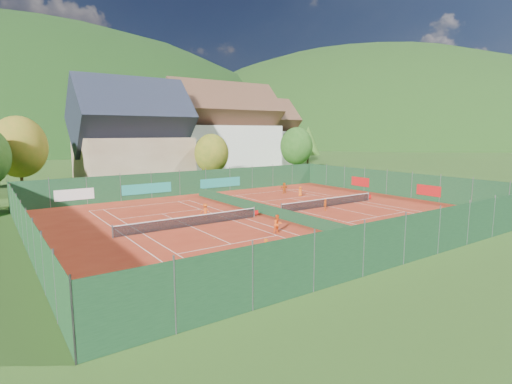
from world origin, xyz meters
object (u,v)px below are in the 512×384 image
object	(u,v)px
player_left_near	(267,251)
player_right_far_b	(284,188)
hotel_block_b	(259,138)
player_left_mid	(278,224)
player_left_far	(205,211)
player_right_far_a	(300,191)
hotel_block_a	(222,134)
chalet	(132,140)
ball_hopper	(447,214)
player_right_near	(325,205)

from	to	relation	value
player_left_near	player_right_far_b	distance (m)	27.79
hotel_block_b	player_left_mid	distance (m)	60.47
player_left_far	player_right_far_b	xyz separation A→B (m)	(15.45, 7.72, -0.01)
player_left_mid	player_right_far_a	world-z (taller)	player_left_mid
player_right_far_b	player_left_near	bearing A→B (deg)	47.84
player_left_far	player_right_far_a	world-z (taller)	player_left_far
hotel_block_a	player_left_near	distance (m)	53.44
chalet	player_left_mid	size ratio (longest dim) A/B	10.67
chalet	player_left_mid	world-z (taller)	chalet
ball_hopper	player_left_mid	size ratio (longest dim) A/B	0.53
player_right_near	player_left_near	bearing A→B (deg)	161.85
hotel_block_a	player_right_near	xyz separation A→B (m)	(-9.83, -37.35, -6.79)
chalet	player_left_mid	distance (m)	36.46
hotel_block_b	ball_hopper	distance (m)	58.05
player_left_near	player_right_far_a	xyz separation A→B (m)	(18.41, 18.00, -0.15)
player_right_far_a	player_right_near	bearing A→B (deg)	71.09
hotel_block_b	player_right_far_a	world-z (taller)	hotel_block_b
chalet	ball_hopper	size ratio (longest dim) A/B	20.25
player_left_near	player_left_mid	distance (m)	7.04
ball_hopper	chalet	bearing A→B (deg)	110.03
player_right_far_a	chalet	bearing A→B (deg)	-54.25
hotel_block_a	hotel_block_b	distance (m)	16.14
ball_hopper	player_right_far_a	xyz separation A→B (m)	(-1.83, 17.72, 0.05)
hotel_block_b	player_left_near	distance (m)	67.39
hotel_block_a	player_left_far	world-z (taller)	hotel_block_a
hotel_block_a	hotel_block_b	world-z (taller)	hotel_block_a
chalet	player_right_far_b	world-z (taller)	chalet
player_right_far_a	player_left_mid	bearing A→B (deg)	49.78
player_left_near	player_right_far_a	world-z (taller)	player_left_near
player_left_near	hotel_block_a	bearing A→B (deg)	56.84
hotel_block_a	player_left_far	size ratio (longest dim) A/B	15.30
chalet	hotel_block_b	bearing A→B (deg)	22.99
player_right_far_a	player_left_near	bearing A→B (deg)	50.64
player_right_far_a	hotel_block_a	bearing A→B (deg)	-95.27
player_right_near	player_left_mid	bearing A→B (deg)	153.52
player_left_far	player_right_far_b	distance (m)	17.28
hotel_block_a	player_left_mid	bearing A→B (deg)	-114.94
hotel_block_a	player_left_near	bearing A→B (deg)	-117.34
hotel_block_a	player_left_far	bearing A→B (deg)	-122.46
hotel_block_b	player_left_mid	xyz separation A→B (m)	(-33.52, -49.98, -5.86)
ball_hopper	player_left_mid	distance (m)	16.15
player_right_far_a	ball_hopper	bearing A→B (deg)	102.19
hotel_block_a	player_left_mid	xyz separation A→B (m)	(-19.52, -41.98, -6.62)
ball_hopper	player_right_near	xyz separation A→B (m)	(-5.71, 9.47, 0.04)
player_right_far_a	player_right_far_b	world-z (taller)	player_right_far_b
player_right_near	player_right_far_b	bearing A→B (deg)	19.54
player_left_near	player_right_far_b	world-z (taller)	player_left_near
player_left_mid	player_right_far_a	xyz separation A→B (m)	(13.57, 12.88, -0.15)
player_right_far_a	player_right_far_b	distance (m)	2.96
chalet	player_right_far_a	distance (m)	27.21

